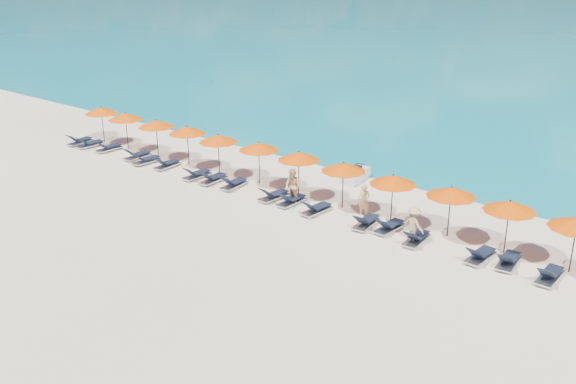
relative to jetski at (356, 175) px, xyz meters
The scene contains 36 objects.
ground 9.17m from the jetski, 88.09° to the right, with size 1400.00×1400.00×0.00m, color beige.
headland_main 610.80m from the jetski, 119.45° to the left, with size 374.00×242.00×126.50m.
headland_small 571.91m from the jetski, 105.20° to the left, with size 162.00×126.00×85.50m.
jetski is the anchor object (origin of this frame).
beachgoer_a 4.92m from the jetski, 53.14° to the right, with size 0.55×0.36×1.50m, color tan.
beachgoer_b 4.80m from the jetski, 96.57° to the right, with size 0.84×0.48×1.73m, color tan.
beachgoer_c 7.87m from the jetski, 39.71° to the right, with size 1.00×0.46×1.54m, color tan.
umbrella_0 17.15m from the jetski, 167.53° to the right, with size 2.10×2.10×2.28m.
umbrella_1 14.77m from the jetski, 165.23° to the right, with size 2.10×2.10×2.28m.
umbrella_2 12.11m from the jetski, 161.79° to the right, with size 2.10×2.10×2.28m.
umbrella_3 9.76m from the jetski, 157.79° to the right, with size 2.10×2.10×2.28m.
umbrella_4 7.58m from the jetski, 149.03° to the right, with size 2.10×2.10×2.28m.
umbrella_5 5.38m from the jetski, 135.70° to the right, with size 2.10×2.10×2.28m.
umbrella_6 4.13m from the jetski, 106.07° to the right, with size 2.10×2.10×2.28m.
umbrella_7 4.36m from the jetski, 66.37° to the right, with size 2.10×2.10×2.28m.
umbrella_8 6.00m from the jetski, 41.52° to the right, with size 2.10×2.10×2.28m.
umbrella_9 8.03m from the jetski, 27.64° to the right, with size 2.10×2.10×2.28m.
umbrella_10 10.27m from the jetski, 21.40° to the right, with size 2.10×2.10×2.28m.
lounger_0 18.00m from the jetski, 163.59° to the right, with size 0.76×1.75×0.66m.
lounger_1 17.00m from the jetski, 162.64° to the right, with size 0.72×1.73×0.66m.
lounger_2 15.42m from the jetski, 161.60° to the right, with size 0.69×1.73×0.66m.
lounger_3 12.94m from the jetski, 158.26° to the right, with size 0.68×1.72×0.66m.
lounger_4 12.02m from the jetski, 155.12° to the right, with size 0.76×1.75×0.66m.
lounger_5 10.57m from the jetski, 152.75° to the right, with size 0.75×1.74×0.66m.
lounger_6 8.46m from the jetski, 143.49° to the right, with size 0.67×1.72×0.66m.
lounger_7 7.53m from the jetski, 138.54° to the right, with size 0.70×1.73×0.66m.
lounger_8 6.48m from the jetski, 130.99° to the right, with size 0.77×1.75×0.66m.
lounger_9 5.17m from the jetski, 107.67° to the right, with size 0.79×1.75×0.66m.
lounger_10 4.92m from the jetski, 95.73° to the right, with size 0.65×1.71×0.66m.
lounger_11 5.16m from the jetski, 77.86° to the right, with size 0.77×1.75×0.66m.
lounger_12 6.19m from the jetski, 53.17° to the right, with size 0.79×1.75×0.66m.
lounger_13 6.69m from the jetski, 44.78° to the right, with size 0.75×1.74×0.66m.
lounger_14 8.05m from the jetski, 39.15° to the right, with size 0.74×1.74×0.66m.
lounger_15 10.25m from the jetski, 29.03° to the right, with size 0.75×1.74×0.66m.
lounger_16 11.06m from the jetski, 25.39° to the right, with size 0.79×1.75×0.66m.
lounger_17 12.63m from the jetski, 23.16° to the right, with size 0.63×1.70×0.66m.
Camera 1 is at (16.81, -18.15, 11.28)m, focal length 40.00 mm.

